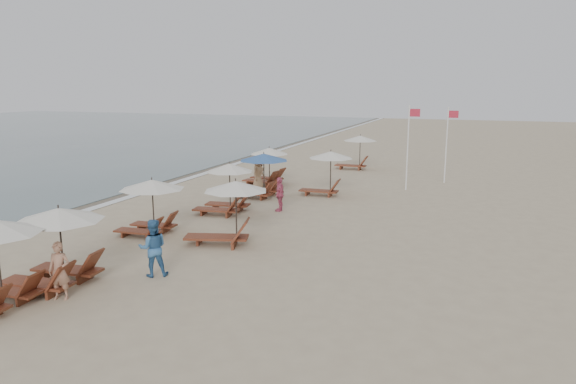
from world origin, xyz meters
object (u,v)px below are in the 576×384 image
(beachgoer_far_b, at_px, (258,173))
(inland_station_0, at_px, (226,209))
(lounger_station_1, at_px, (55,247))
(lounger_station_4, at_px, (260,174))
(beachgoer_near, at_px, (59,271))
(lounger_station_3, at_px, (225,190))
(lounger_station_5, at_px, (266,166))
(inland_station_1, at_px, (326,168))
(beachgoer_mid_a, at_px, (153,248))
(lounger_station_2, at_px, (149,203))
(flag_pole_near, at_px, (409,143))
(inland_station_2, at_px, (356,149))
(beachgoer_far_a, at_px, (280,194))

(beachgoer_far_b, bearing_deg, inland_station_0, -151.33)
(lounger_station_1, height_order, lounger_station_4, lounger_station_1)
(beachgoer_near, bearing_deg, lounger_station_3, 73.91)
(lounger_station_5, xyz_separation_m, inland_station_1, (4.01, -1.82, 0.36))
(lounger_station_5, bearing_deg, beachgoer_far_b, -81.95)
(lounger_station_3, relative_size, beachgoer_mid_a, 1.48)
(beachgoer_mid_a, distance_m, beachgoer_far_b, 13.29)
(beachgoer_mid_a, bearing_deg, beachgoer_near, 27.79)
(lounger_station_1, xyz_separation_m, inland_station_0, (2.61, 5.12, 0.15))
(lounger_station_2, height_order, beachgoer_mid_a, lounger_station_2)
(inland_station_1, height_order, flag_pole_near, flag_pole_near)
(lounger_station_4, distance_m, lounger_station_5, 3.41)
(inland_station_0, relative_size, flag_pole_near, 0.65)
(inland_station_2, bearing_deg, inland_station_1, -86.73)
(lounger_station_3, bearing_deg, beachgoer_far_b, 97.94)
(inland_station_2, relative_size, beachgoer_far_a, 1.79)
(inland_station_2, relative_size, flag_pole_near, 0.61)
(beachgoer_mid_a, bearing_deg, lounger_station_4, -115.61)
(inland_station_1, xyz_separation_m, beachgoer_mid_a, (-1.47, -12.80, -0.54))
(beachgoer_far_a, bearing_deg, lounger_station_5, -155.16)
(beachgoer_near, bearing_deg, inland_station_0, 54.51)
(lounger_station_1, xyz_separation_m, beachgoer_mid_a, (2.03, 1.60, -0.28))
(inland_station_1, bearing_deg, inland_station_2, 93.27)
(lounger_station_3, relative_size, inland_station_0, 0.86)
(lounger_station_2, xyz_separation_m, inland_station_1, (4.12, 9.12, 0.20))
(lounger_station_4, xyz_separation_m, beachgoer_near, (0.23, -13.65, -0.39))
(lounger_station_1, distance_m, lounger_station_3, 9.27)
(beachgoer_far_a, bearing_deg, flag_pole_near, 143.37)
(inland_station_0, bearing_deg, beachgoer_far_b, 106.89)
(lounger_station_3, height_order, lounger_station_4, lounger_station_3)
(lounger_station_2, distance_m, flag_pole_near, 14.39)
(lounger_station_1, height_order, lounger_station_5, lounger_station_1)
(inland_station_2, height_order, flag_pole_near, flag_pole_near)
(inland_station_0, relative_size, inland_station_1, 1.09)
(beachgoer_far_a, bearing_deg, inland_station_0, -2.62)
(flag_pole_near, bearing_deg, lounger_station_2, -122.75)
(lounger_station_2, height_order, beachgoer_near, lounger_station_2)
(lounger_station_1, relative_size, inland_station_2, 0.99)
(inland_station_0, distance_m, beachgoer_far_a, 5.32)
(inland_station_0, xyz_separation_m, beachgoer_far_b, (-2.90, 9.57, -0.40))
(lounger_station_1, bearing_deg, lounger_station_5, 91.81)
(lounger_station_1, xyz_separation_m, lounger_station_3, (0.46, 9.26, -0.11))
(lounger_station_1, bearing_deg, lounger_station_4, 87.66)
(lounger_station_5, height_order, inland_station_0, inland_station_0)
(lounger_station_4, distance_m, inland_station_1, 3.31)
(lounger_station_3, bearing_deg, inland_station_1, 59.40)
(lounger_station_3, xyz_separation_m, inland_station_0, (2.15, -4.14, 0.26))
(inland_station_1, xyz_separation_m, inland_station_2, (-0.51, 8.91, -0.04))
(lounger_station_3, bearing_deg, beachgoer_near, -88.26)
(lounger_station_4, relative_size, beachgoer_far_b, 1.55)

